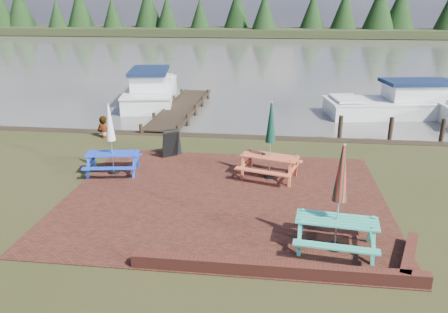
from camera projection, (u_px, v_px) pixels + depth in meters
name	position (u px, v px, depth m)	size (l,w,h in m)	color
ground	(220.00, 214.00, 11.49)	(120.00, 120.00, 0.00)	black
paving	(224.00, 198.00, 12.43)	(9.00, 7.50, 0.02)	#391912
brick_wall	(308.00, 267.00, 8.94)	(6.21, 1.79, 0.30)	#4C1E16
water	(266.00, 55.00, 46.10)	(120.00, 60.00, 0.02)	#4D4B42
far_treeline	(273.00, 15.00, 72.12)	(120.00, 10.00, 8.10)	black
picnic_table_teal	(338.00, 215.00, 9.57)	(1.95, 1.78, 2.48)	teal
picnic_table_red	(270.00, 152.00, 13.57)	(2.13, 2.00, 2.44)	#CA5733
picnic_table_blue	(112.00, 150.00, 13.95)	(1.87, 1.72, 2.30)	#1838B6
chalkboard	(172.00, 143.00, 15.60)	(0.61, 0.86, 0.95)	black
jetty	(181.00, 108.00, 22.41)	(1.76, 9.08, 1.00)	black
boat_jetty	(152.00, 91.00, 25.09)	(3.90, 7.84, 2.17)	silver
boat_near	(402.00, 105.00, 21.99)	(7.58, 3.68, 1.97)	silver
person	(103.00, 116.00, 17.67)	(0.66, 0.43, 1.81)	gray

